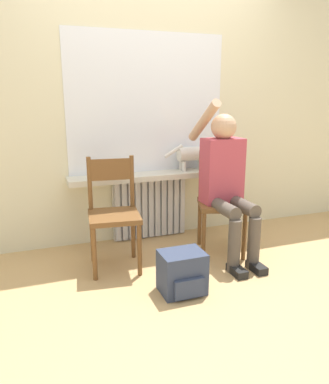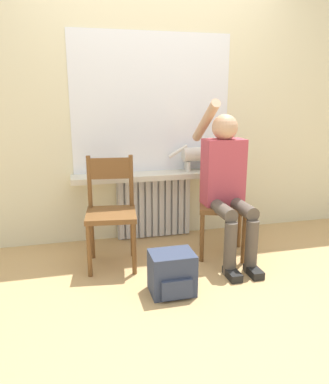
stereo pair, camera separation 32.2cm
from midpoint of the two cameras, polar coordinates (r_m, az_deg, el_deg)
ground_plane at (r=2.78m, az=7.28°, el=-15.07°), size 12.00×12.00×0.00m
wall_with_window at (r=3.59m, az=0.63°, el=14.22°), size 7.00×0.06×2.70m
radiator at (r=3.67m, az=0.90°, el=-2.31°), size 0.73×0.08×0.61m
windowsill at (r=3.52m, az=1.25°, el=2.48°), size 1.56×0.25×0.05m
window_glass at (r=3.56m, az=0.78°, el=13.29°), size 1.50×0.01×1.26m
chair_left at (r=3.04m, az=-5.16°, el=-2.84°), size 0.44×0.44×0.89m
chair_right at (r=3.32m, az=11.59°, el=-1.58°), size 0.50×0.50×0.89m
person at (r=3.17m, az=12.36°, el=1.87°), size 0.36×0.95×1.34m
cat at (r=3.64m, az=7.76°, el=5.65°), size 0.50×0.13×0.26m
backpack at (r=2.71m, az=4.65°, el=-12.31°), size 0.31×0.27×0.30m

